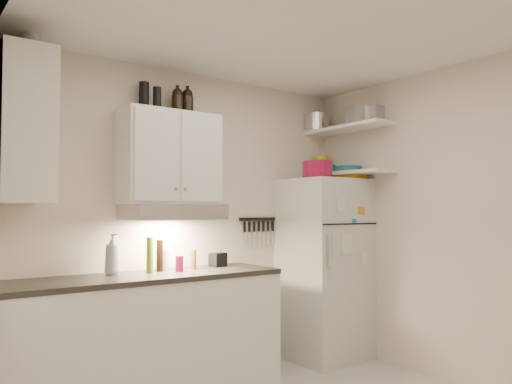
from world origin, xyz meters
TOP-DOWN VIEW (x-y plane):
  - ceiling at (0.00, 0.00)m, footprint 3.20×3.00m
  - back_wall at (0.00, 1.51)m, footprint 3.20×0.02m
  - left_wall at (-1.61, 0.00)m, footprint 0.02×3.00m
  - right_wall at (1.61, 0.00)m, footprint 0.02×3.00m
  - base_cabinet at (-0.55, 1.20)m, footprint 2.10×0.60m
  - countertop at (-0.55, 1.20)m, footprint 2.10×0.62m
  - upper_cabinet at (-0.30, 1.33)m, footprint 0.80×0.33m
  - side_cabinet at (-1.44, 1.20)m, footprint 0.33×0.55m
  - range_hood at (-0.30, 1.27)m, footprint 0.76×0.46m
  - fridge at (1.25, 1.16)m, footprint 0.70×0.68m
  - shelf_hi at (1.45, 1.02)m, footprint 0.30×0.95m
  - shelf_lo at (1.45, 1.02)m, footprint 0.30×0.95m
  - knife_strip at (0.70, 1.49)m, footprint 0.42×0.02m
  - dutch_oven at (1.06, 1.05)m, footprint 0.34×0.34m
  - book_stack at (1.44, 0.99)m, footprint 0.23×0.27m
  - spice_jar at (1.22, 1.08)m, footprint 0.07×0.07m
  - stock_pot at (1.38, 1.39)m, footprint 0.31×0.31m
  - tin_a at (1.43, 0.87)m, footprint 0.21×0.20m
  - tin_b at (1.52, 0.77)m, footprint 0.19×0.19m
  - bowl_teal at (1.46, 1.36)m, footprint 0.23×0.23m
  - bowl_orange at (1.47, 1.43)m, footprint 0.18×0.18m
  - bowl_yellow at (1.47, 1.43)m, footprint 0.14×0.14m
  - plates at (1.52, 1.09)m, footprint 0.26×0.26m
  - growler_a at (-0.21, 1.37)m, footprint 0.11×0.11m
  - growler_b at (-0.11, 1.39)m, footprint 0.12×0.12m
  - thermos_a at (-0.41, 1.35)m, footprint 0.07×0.07m
  - thermos_b at (-0.49, 1.41)m, footprint 0.09×0.09m
  - side_jar at (-1.37, 1.29)m, footprint 0.16×0.16m
  - soap_bottle at (-0.77, 1.33)m, footprint 0.17×0.17m
  - pepper_mill at (-0.11, 1.28)m, footprint 0.06×0.06m
  - oil_bottle at (-0.51, 1.25)m, footprint 0.07×0.07m
  - vinegar_bottle at (-0.40, 1.30)m, footprint 0.06×0.06m
  - clear_bottle at (-0.34, 1.32)m, footprint 0.07×0.07m
  - red_jar at (-0.28, 1.20)m, footprint 0.08×0.08m
  - caddy at (0.16, 1.34)m, footprint 0.16×0.13m

SIDE VIEW (x-z plane):
  - base_cabinet at x=-0.55m, z-range 0.00..0.88m
  - fridge at x=1.25m, z-range 0.00..1.70m
  - countertop at x=-0.55m, z-range 0.88..0.92m
  - caddy at x=0.16m, z-range 0.92..1.04m
  - red_jar at x=-0.28m, z-range 0.92..1.04m
  - pepper_mill at x=-0.11m, z-range 0.92..1.08m
  - clear_bottle at x=-0.34m, z-range 0.92..1.09m
  - vinegar_bottle at x=-0.40m, z-range 0.92..1.17m
  - oil_bottle at x=-0.51m, z-range 0.92..1.20m
  - soap_bottle at x=-0.77m, z-range 0.92..1.26m
  - back_wall at x=0.00m, z-range 0.00..2.60m
  - left_wall at x=-1.61m, z-range 0.00..2.60m
  - right_wall at x=1.61m, z-range 0.00..2.60m
  - knife_strip at x=0.70m, z-range 1.31..1.33m
  - range_hood at x=-0.30m, z-range 1.33..1.45m
  - book_stack at x=1.44m, z-range 1.70..1.78m
  - spice_jar at x=1.22m, z-range 1.70..1.81m
  - shelf_lo at x=1.45m, z-range 1.75..1.77m
  - dutch_oven at x=1.06m, z-range 1.70..1.86m
  - plates at x=1.52m, z-range 1.77..1.84m
  - bowl_teal at x=1.46m, z-range 1.77..1.87m
  - upper_cabinet at x=-0.30m, z-range 1.45..2.20m
  - bowl_orange at x=1.47m, z-range 1.87..1.92m
  - bowl_yellow at x=1.47m, z-range 1.92..1.97m
  - side_cabinet at x=-1.44m, z-range 1.45..2.45m
  - shelf_hi at x=1.45m, z-range 2.19..2.22m
  - thermos_a at x=-0.41m, z-range 2.20..2.39m
  - tin_b at x=1.52m, z-range 2.21..2.38m
  - stock_pot at x=1.38m, z-range 2.21..2.39m
  - tin_a at x=1.43m, z-range 2.21..2.39m
  - growler_a at x=-0.21m, z-range 2.20..2.43m
  - thermos_b at x=-0.49m, z-range 2.20..2.43m
  - growler_b at x=-0.11m, z-range 2.20..2.44m
  - side_jar at x=-1.37m, z-range 2.45..2.62m
  - ceiling at x=0.00m, z-range 2.60..2.62m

